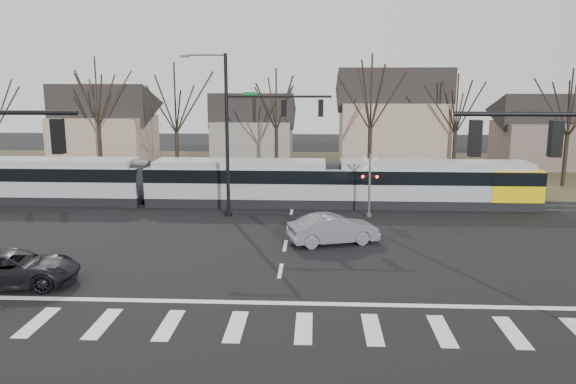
{
  "coord_description": "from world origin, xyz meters",
  "views": [
    {
      "loc": [
        1.56,
        -22.41,
        8.51
      ],
      "look_at": [
        0.0,
        9.0,
        2.3
      ],
      "focal_mm": 35.0,
      "sensor_mm": 36.0,
      "label": 1
    }
  ],
  "objects_px": {
    "tram": "(238,180)",
    "sedan": "(333,229)",
    "rail_crossing_signal": "(369,188)",
    "suv": "(11,269)"
  },
  "relations": [
    {
      "from": "sedan",
      "to": "rail_crossing_signal",
      "type": "bearing_deg",
      "value": -39.13
    },
    {
      "from": "tram",
      "to": "rail_crossing_signal",
      "type": "xyz_separation_m",
      "value": [
        8.87,
        -3.21,
        0.18
      ]
    },
    {
      "from": "rail_crossing_signal",
      "to": "suv",
      "type": "bearing_deg",
      "value": -140.77
    },
    {
      "from": "tram",
      "to": "sedan",
      "type": "bearing_deg",
      "value": -55.78
    },
    {
      "from": "tram",
      "to": "suv",
      "type": "bearing_deg",
      "value": -114.08
    },
    {
      "from": "sedan",
      "to": "suv",
      "type": "bearing_deg",
      "value": 99.47
    },
    {
      "from": "sedan",
      "to": "rail_crossing_signal",
      "type": "height_order",
      "value": "rail_crossing_signal"
    },
    {
      "from": "tram",
      "to": "sedan",
      "type": "distance_m",
      "value": 11.44
    },
    {
      "from": "suv",
      "to": "rail_crossing_signal",
      "type": "xyz_separation_m",
      "value": [
        16.23,
        13.25,
        1.12
      ]
    },
    {
      "from": "tram",
      "to": "rail_crossing_signal",
      "type": "height_order",
      "value": "rail_crossing_signal"
    }
  ]
}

